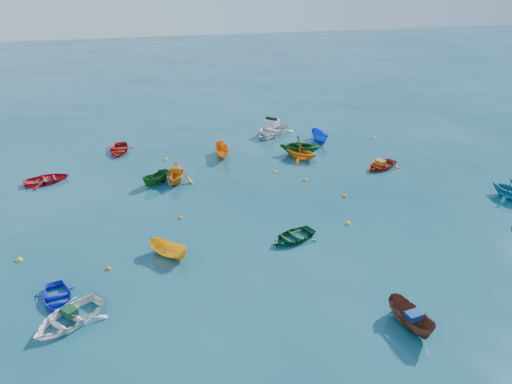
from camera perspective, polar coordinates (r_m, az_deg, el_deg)
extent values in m
plane|color=#0A3B4C|center=(30.39, 2.07, -4.69)|extent=(160.00, 160.00, 0.00)
imported|color=#1015D0|center=(26.78, -21.73, -11.50)|extent=(2.55, 3.11, 0.56)
imported|color=white|center=(25.29, -20.55, -13.73)|extent=(4.37, 4.28, 0.74)
imported|color=#542E1E|center=(24.56, 17.13, -14.47)|extent=(1.57, 3.03, 1.12)
imported|color=orange|center=(37.49, -9.08, 1.19)|extent=(3.19, 3.51, 1.59)
imported|color=#FEB216|center=(28.61, -9.87, -7.23)|extent=(2.53, 2.51, 1.00)
imported|color=#124F2A|center=(29.77, 4.18, -5.45)|extent=(3.57, 3.14, 0.61)
imported|color=teal|center=(38.74, 27.00, -0.64)|extent=(3.38, 3.62, 1.54)
imported|color=red|center=(40.06, -22.73, 1.06)|extent=(3.69, 3.07, 0.66)
imported|color=orange|center=(41.82, -3.84, 4.12)|extent=(1.19, 2.87, 1.09)
imported|color=#14571F|center=(42.23, 5.02, 4.30)|extent=(4.12, 3.83, 1.78)
imported|color=#B92D0F|center=(40.64, 14.05, 2.71)|extent=(3.64, 3.26, 0.62)
imported|color=blue|center=(45.51, 7.29, 5.80)|extent=(1.25, 2.76, 1.04)
imported|color=red|center=(44.18, -15.37, 4.44)|extent=(2.57, 3.41, 0.67)
imported|color=orange|center=(41.27, 5.16, 3.77)|extent=(3.60, 3.56, 1.43)
imported|color=#124D18|center=(37.39, -11.30, 0.93)|extent=(2.46, 2.31, 0.95)
imported|color=white|center=(46.94, 1.76, 6.63)|extent=(5.39, 5.48, 1.53)
cube|color=#0F3F20|center=(25.01, -20.55, -12.67)|extent=(0.84, 0.86, 0.33)
cube|color=navy|center=(24.02, 17.58, -13.34)|extent=(0.78, 0.64, 0.34)
cube|color=#B16B12|center=(37.15, -9.18, 2.59)|extent=(0.83, 0.69, 0.35)
cube|color=#134E1C|center=(41.87, 4.93, 5.62)|extent=(0.60, 0.69, 0.28)
cube|color=orange|center=(40.38, 14.03, 3.32)|extent=(0.82, 0.90, 0.36)
sphere|color=#E85D0C|center=(28.28, -16.52, -8.45)|extent=(0.31, 0.31, 0.31)
sphere|color=yellow|center=(31.86, 10.48, -3.61)|extent=(0.36, 0.36, 0.36)
sphere|color=orange|center=(35.28, 10.09, -0.53)|extent=(0.32, 0.32, 0.32)
sphere|color=yellow|center=(30.77, -25.41, -7.07)|extent=(0.35, 0.35, 0.35)
sphere|color=orange|center=(32.34, -8.62, -2.98)|extent=(0.30, 0.30, 0.30)
sphere|color=yellow|center=(38.67, 2.22, 2.30)|extent=(0.30, 0.30, 0.30)
sphere|color=orange|center=(37.38, 5.62, 1.32)|extent=(0.32, 0.32, 0.32)
sphere|color=yellow|center=(41.63, -10.22, 3.65)|extent=(0.33, 0.33, 0.33)
sphere|color=orange|center=(43.92, 7.71, 5.02)|extent=(0.35, 0.35, 0.35)
sphere|color=yellow|center=(47.19, 13.26, 6.05)|extent=(0.37, 0.37, 0.37)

